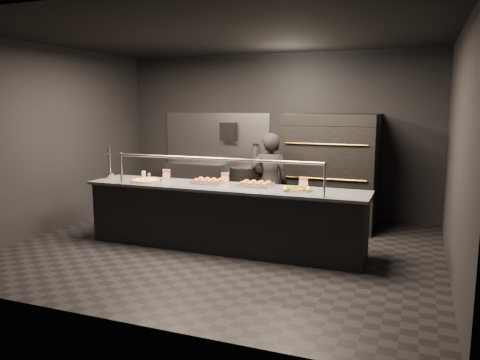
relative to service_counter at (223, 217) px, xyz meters
The scene contains 15 objects.
room 1.03m from the service_counter, 115.57° to the left, with size 6.04×6.00×3.00m.
service_counter is the anchor object (origin of this frame).
pizza_oven 2.30m from the service_counter, 57.73° to the left, with size 1.50×1.23×1.91m.
prep_shelf 2.82m from the service_counter, 124.59° to the left, with size 1.20×0.35×0.90m, color #99999E.
towel_dispenser 2.78m from the service_counter, 110.63° to the left, with size 0.30×0.20×0.35m, color black.
fire_extinguisher 2.50m from the service_counter, 98.30° to the left, with size 0.14×0.14×0.51m.
beer_tap 2.05m from the service_counter, behind, with size 0.15×0.21×0.56m.
round_pizza 1.33m from the service_counter, behind, with size 0.48×0.48×0.03m.
slider_tray_a 0.59m from the service_counter, 153.26° to the left, with size 0.48×0.37×0.07m.
slider_tray_b 0.67m from the service_counter, 19.05° to the left, with size 0.56×0.48×0.08m.
square_pizza 1.16m from the service_counter, ahead, with size 0.45×0.45×0.05m.
condiment_jar 1.54m from the service_counter, behind, with size 0.16×0.06×0.11m.
tent_cards 0.60m from the service_counter, 94.83° to the left, with size 2.29×0.04×0.15m.
trash_bin 2.28m from the service_counter, 103.10° to the left, with size 0.53×0.53×0.89m, color black.
worker 1.15m from the service_counter, 70.53° to the left, with size 0.59×0.39×1.62m, color black.
Camera 1 is at (2.57, -6.02, 2.06)m, focal length 35.00 mm.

